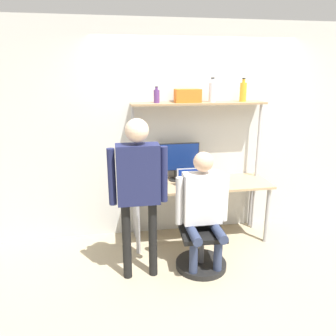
{
  "coord_description": "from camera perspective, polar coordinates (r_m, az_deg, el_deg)",
  "views": [
    {
      "loc": [
        -1.06,
        -3.42,
        2.09
      ],
      "look_at": [
        -0.49,
        -0.13,
        1.11
      ],
      "focal_mm": 35.0,
      "sensor_mm": 36.0,
      "label": 1
    }
  ],
  "objects": [
    {
      "name": "monitor",
      "position": [
        4.13,
        1.45,
        1.54
      ],
      "size": [
        0.59,
        0.19,
        0.48
      ],
      "color": "black",
      "rests_on": "desk"
    },
    {
      "name": "desk",
      "position": [
        4.14,
        5.61,
        -3.73
      ],
      "size": [
        1.74,
        0.6,
        0.76
      ],
      "color": "tan",
      "rests_on": "ground_plane"
    },
    {
      "name": "bottle_purple",
      "position": [
        3.94,
        -2.0,
        12.42
      ],
      "size": [
        0.07,
        0.07,
        0.19
      ],
      "color": "#593372",
      "rests_on": "shelf_unit"
    },
    {
      "name": "wall_back",
      "position": [
        4.27,
        4.69,
        6.36
      ],
      "size": [
        8.0,
        0.06,
        2.7
      ],
      "color": "silver",
      "rests_on": "ground_plane"
    },
    {
      "name": "bottle_clear",
      "position": [
        4.09,
        7.72,
        13.03
      ],
      "size": [
        0.09,
        0.09,
        0.29
      ],
      "color": "silver",
      "rests_on": "shelf_unit"
    },
    {
      "name": "laptop",
      "position": [
        3.95,
        3.79,
        -2.41
      ],
      "size": [
        0.29,
        0.21,
        0.22
      ],
      "color": "#BCBCC1",
      "rests_on": "desk"
    },
    {
      "name": "shelf_unit",
      "position": [
        4.08,
        5.35,
        7.73
      ],
      "size": [
        1.65,
        0.27,
        1.74
      ],
      "color": "#997A56",
      "rests_on": "ground_plane"
    },
    {
      "name": "person_standing",
      "position": [
        3.21,
        -5.21,
        -2.09
      ],
      "size": [
        0.58,
        0.23,
        1.68
      ],
      "color": "black",
      "rests_on": "ground_plane"
    },
    {
      "name": "cell_phone",
      "position": [
        3.95,
        7.75,
        -3.4
      ],
      "size": [
        0.07,
        0.15,
        0.01
      ],
      "color": "black",
      "rests_on": "desk"
    },
    {
      "name": "person_seated",
      "position": [
        3.47,
        6.13,
        -6.08
      ],
      "size": [
        0.57,
        0.46,
        1.31
      ],
      "color": "#2D3856",
      "rests_on": "ground_plane"
    },
    {
      "name": "office_chair",
      "position": [
        3.73,
        5.73,
        -12.87
      ],
      "size": [
        0.56,
        0.56,
        0.9
      ],
      "color": "black",
      "rests_on": "ground_plane"
    },
    {
      "name": "storage_box",
      "position": [
        4.01,
        3.44,
        12.44
      ],
      "size": [
        0.31,
        0.17,
        0.16
      ],
      "color": "#D1661E",
      "rests_on": "shelf_unit"
    },
    {
      "name": "bottle_amber",
      "position": [
        4.22,
        12.95,
        12.84
      ],
      "size": [
        0.08,
        0.08,
        0.28
      ],
      "color": "gold",
      "rests_on": "shelf_unit"
    },
    {
      "name": "ground_plane",
      "position": [
        4.14,
        6.55,
        -14.02
      ],
      "size": [
        12.0,
        12.0,
        0.0
      ],
      "primitive_type": "plane",
      "color": "tan"
    }
  ]
}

